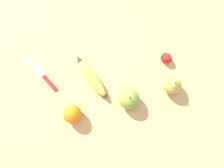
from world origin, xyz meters
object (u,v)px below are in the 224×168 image
object	(u,v)px
pear	(173,85)
paring_knife	(42,75)
banana	(91,77)
orange	(72,114)
strawberry	(166,57)
apple	(129,99)

from	to	relation	value
pear	paring_knife	distance (m)	0.52
banana	orange	distance (m)	0.16
banana	orange	xyz separation A→B (m)	(0.16, 0.05, 0.01)
banana	strawberry	distance (m)	0.31
strawberry	apple	size ratio (longest dim) A/B	0.62
strawberry	orange	bearing A→B (deg)	75.41
orange	apple	size ratio (longest dim) A/B	0.82
orange	apple	bearing A→B (deg)	146.87
pear	apple	distance (m)	0.18
apple	pear	bearing A→B (deg)	149.47
banana	paring_knife	bearing A→B (deg)	50.62
banana	apple	xyz separation A→B (m)	(-0.03, 0.17, 0.01)
banana	pear	world-z (taller)	pear
pear	strawberry	distance (m)	0.12
apple	paring_knife	xyz separation A→B (m)	(0.16, -0.33, -0.03)
pear	strawberry	size ratio (longest dim) A/B	1.65
paring_knife	apple	bearing A→B (deg)	-59.50
strawberry	apple	distance (m)	0.23
strawberry	apple	world-z (taller)	apple
orange	strawberry	distance (m)	0.44
strawberry	apple	bearing A→B (deg)	91.82
paring_knife	pear	bearing A→B (deg)	-48.47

